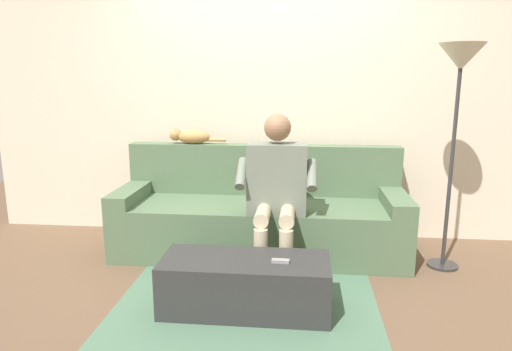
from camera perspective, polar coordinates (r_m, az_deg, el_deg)
name	(u,v)px	position (r m, az deg, el deg)	size (l,w,h in m)	color
ground_plane	(251,287)	(3.42, -0.64, -13.80)	(8.00, 8.00, 0.00)	brown
back_wall	(265,106)	(4.32, 1.19, 8.71)	(5.37, 0.06, 2.47)	beige
couch	(260,217)	(3.98, 0.53, -5.23)	(2.45, 0.80, 0.90)	#516B4C
coffee_table	(245,284)	(3.06, -1.34, -13.45)	(1.09, 0.46, 0.35)	#2D2D2D
person_solo_seated	(277,185)	(3.48, 2.58, -1.18)	(0.61, 0.57, 1.23)	slate
cat_on_backrest	(191,136)	(4.21, -8.19, 4.87)	(0.52, 0.14, 0.14)	#B7844C
remote_gray	(280,261)	(2.93, 3.08, -10.64)	(0.11, 0.04, 0.02)	gray
floor_rug	(247,300)	(3.23, -1.07, -15.34)	(1.75, 1.71, 0.01)	#4C7056
floor_lamp	(460,74)	(3.77, 24.13, 11.48)	(0.33, 0.33, 1.74)	#2D2D2D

